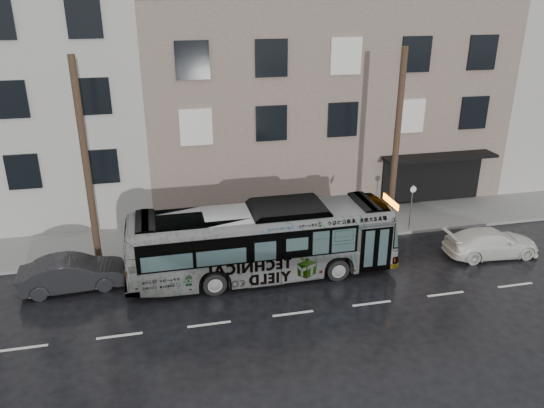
{
  "coord_description": "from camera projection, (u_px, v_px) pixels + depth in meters",
  "views": [
    {
      "loc": [
        -4.53,
        -19.05,
        11.44
      ],
      "look_at": [
        0.3,
        2.5,
        2.51
      ],
      "focal_mm": 35.0,
      "sensor_mm": 36.0,
      "label": 1
    }
  ],
  "objects": [
    {
      "name": "sign_post",
      "position": [
        411.0,
        208.0,
        26.46
      ],
      "size": [
        0.06,
        0.06,
        2.4
      ],
      "primitive_type": "cylinder",
      "color": "slate",
      "rests_on": "sidewalk"
    },
    {
      "name": "dark_sedan",
      "position": [
        73.0,
        273.0,
        21.64
      ],
      "size": [
        4.32,
        1.75,
        1.39
      ],
      "primitive_type": "imported",
      "rotation": [
        0.0,
        0.0,
        1.64
      ],
      "color": "black",
      "rests_on": "ground"
    },
    {
      "name": "white_sedan",
      "position": [
        491.0,
        243.0,
        24.43
      ],
      "size": [
        4.45,
        1.99,
        1.27
      ],
      "primitive_type": "imported",
      "rotation": [
        0.0,
        0.0,
        1.52
      ],
      "color": "white",
      "rests_on": "ground"
    },
    {
      "name": "bus",
      "position": [
        262.0,
        241.0,
        22.37
      ],
      "size": [
        11.41,
        2.7,
        3.18
      ],
      "primitive_type": "imported",
      "rotation": [
        0.0,
        0.0,
        1.57
      ],
      "color": "#B2B2B2",
      "rests_on": "ground"
    },
    {
      "name": "utility_pole_front",
      "position": [
        396.0,
        145.0,
        25.0
      ],
      "size": [
        0.3,
        0.3,
        9.0
      ],
      "primitive_type": "cylinder",
      "color": "#483624",
      "rests_on": "sidewalk"
    },
    {
      "name": "sidewalk",
      "position": [
        256.0,
        232.0,
        26.85
      ],
      "size": [
        90.0,
        3.6,
        0.15
      ],
      "primitive_type": "cube",
      "color": "gray",
      "rests_on": "ground"
    },
    {
      "name": "building_taupe",
      "position": [
        310.0,
        93.0,
        32.88
      ],
      "size": [
        20.0,
        12.0,
        11.0
      ],
      "primitive_type": "cube",
      "color": "gray",
      "rests_on": "ground"
    },
    {
      "name": "ground",
      "position": [
        278.0,
        281.0,
        22.44
      ],
      "size": [
        120.0,
        120.0,
        0.0
      ],
      "primitive_type": "plane",
      "color": "black",
      "rests_on": "ground"
    },
    {
      "name": "utility_pole_rear",
      "position": [
        86.0,
        165.0,
        22.16
      ],
      "size": [
        0.3,
        0.3,
        9.0
      ],
      "primitive_type": "cylinder",
      "color": "#483624",
      "rests_on": "sidewalk"
    }
  ]
}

